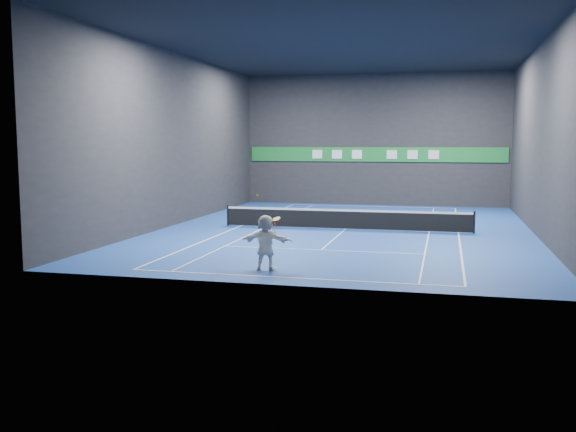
% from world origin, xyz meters
% --- Properties ---
extents(ground, '(26.00, 26.00, 0.00)m').
position_xyz_m(ground, '(0.00, 0.00, 0.00)').
color(ground, '#1B4299').
rests_on(ground, ground).
extents(ceiling, '(26.00, 26.00, 0.00)m').
position_xyz_m(ceiling, '(0.00, 0.00, 9.00)').
color(ceiling, black).
rests_on(ceiling, ground).
extents(wall_back, '(18.00, 0.10, 9.00)m').
position_xyz_m(wall_back, '(0.00, 13.00, 4.50)').
color(wall_back, '#252528').
rests_on(wall_back, ground).
extents(wall_front, '(18.00, 0.10, 9.00)m').
position_xyz_m(wall_front, '(0.00, -13.00, 4.50)').
color(wall_front, '#252528').
rests_on(wall_front, ground).
extents(wall_left, '(0.10, 26.00, 9.00)m').
position_xyz_m(wall_left, '(-9.00, 0.00, 4.50)').
color(wall_left, '#252528').
rests_on(wall_left, ground).
extents(wall_right, '(0.10, 26.00, 9.00)m').
position_xyz_m(wall_right, '(9.00, 0.00, 4.50)').
color(wall_right, '#252528').
rests_on(wall_right, ground).
extents(baseline_near, '(10.98, 0.08, 0.01)m').
position_xyz_m(baseline_near, '(0.00, -11.89, 0.00)').
color(baseline_near, white).
rests_on(baseline_near, ground).
extents(baseline_far, '(10.98, 0.08, 0.01)m').
position_xyz_m(baseline_far, '(0.00, 11.89, 0.00)').
color(baseline_far, white).
rests_on(baseline_far, ground).
extents(sideline_doubles_left, '(0.08, 23.78, 0.01)m').
position_xyz_m(sideline_doubles_left, '(-5.49, 0.00, 0.00)').
color(sideline_doubles_left, white).
rests_on(sideline_doubles_left, ground).
extents(sideline_doubles_right, '(0.08, 23.78, 0.01)m').
position_xyz_m(sideline_doubles_right, '(5.49, 0.00, 0.00)').
color(sideline_doubles_right, white).
rests_on(sideline_doubles_right, ground).
extents(sideline_singles_left, '(0.06, 23.78, 0.01)m').
position_xyz_m(sideline_singles_left, '(-4.11, 0.00, 0.00)').
color(sideline_singles_left, white).
rests_on(sideline_singles_left, ground).
extents(sideline_singles_right, '(0.06, 23.78, 0.01)m').
position_xyz_m(sideline_singles_right, '(4.11, 0.00, 0.00)').
color(sideline_singles_right, white).
rests_on(sideline_singles_right, ground).
extents(service_line_near, '(8.23, 0.06, 0.01)m').
position_xyz_m(service_line_near, '(0.00, -6.40, 0.00)').
color(service_line_near, white).
rests_on(service_line_near, ground).
extents(service_line_far, '(8.23, 0.06, 0.01)m').
position_xyz_m(service_line_far, '(0.00, 6.40, 0.00)').
color(service_line_far, white).
rests_on(service_line_far, ground).
extents(center_service_line, '(0.06, 12.80, 0.01)m').
position_xyz_m(center_service_line, '(0.00, 0.00, 0.00)').
color(center_service_line, white).
rests_on(center_service_line, ground).
extents(player, '(1.77, 0.60, 1.90)m').
position_xyz_m(player, '(-1.07, -10.85, 0.95)').
color(player, white).
rests_on(player, ground).
extents(tennis_ball, '(0.07, 0.07, 0.07)m').
position_xyz_m(tennis_ball, '(-1.38, -10.79, 2.54)').
color(tennis_ball, '#C3E426').
rests_on(tennis_ball, player).
extents(tennis_net, '(12.50, 0.10, 1.07)m').
position_xyz_m(tennis_net, '(0.00, 0.00, 0.54)').
color(tennis_net, black).
rests_on(tennis_net, ground).
extents(sponsor_banner, '(17.64, 0.11, 1.00)m').
position_xyz_m(sponsor_banner, '(0.00, 12.93, 3.50)').
color(sponsor_banner, '#1B7E33').
rests_on(sponsor_banner, wall_back).
extents(tennis_racket, '(0.45, 0.34, 0.62)m').
position_xyz_m(tennis_racket, '(-0.75, -10.80, 1.66)').
color(tennis_racket, red).
rests_on(tennis_racket, player).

